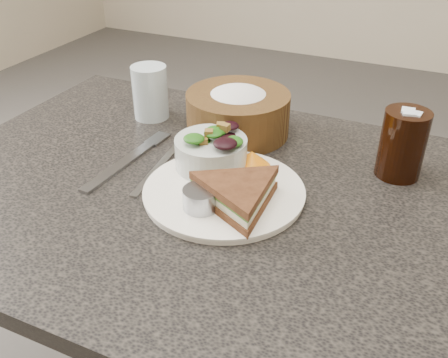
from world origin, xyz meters
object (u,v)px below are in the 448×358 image
sandwich (238,194)px  water_glass (150,92)px  salad_bowl (211,148)px  dinner_plate (224,192)px  dressing_ramekin (201,199)px  cola_glass (403,141)px  bread_basket (238,107)px  dining_table (215,341)px

sandwich → water_glass: 0.39m
salad_bowl → dinner_plate: bearing=-48.5°
sandwich → water_glass: bearing=168.9°
sandwich → dressing_ramekin: 0.06m
dinner_plate → sandwich: (0.04, -0.03, 0.03)m
salad_bowl → dressing_ramekin: salad_bowl is taller
dinner_plate → salad_bowl: 0.09m
sandwich → dressing_ramekin: sandwich is taller
dinner_plate → dressing_ramekin: (-0.01, -0.06, 0.02)m
sandwich → water_glass: size_ratio=1.48×
sandwich → salad_bowl: bearing=162.2°
dinner_plate → cola_glass: (0.24, 0.18, 0.06)m
dinner_plate → dressing_ramekin: 0.07m
dinner_plate → bread_basket: bearing=107.6°
sandwich → dinner_plate: bearing=166.6°
cola_glass → salad_bowl: bearing=-157.1°
dining_table → cola_glass: cola_glass is taller
dinner_plate → water_glass: bearing=141.6°
salad_bowl → water_glass: water_glass is taller
dinner_plate → cola_glass: bearing=36.7°
cola_glass → dressing_ramekin: bearing=-136.2°
dressing_ramekin → dining_table: bearing=101.7°
salad_bowl → cola_glass: cola_glass is taller
dressing_ramekin → water_glass: bearing=133.2°
dinner_plate → water_glass: water_glass is taller
sandwich → salad_bowl: 0.13m
dining_table → water_glass: size_ratio=9.11×
dining_table → dressing_ramekin: bearing=-78.3°
dining_table → cola_glass: size_ratio=7.76×
bread_basket → dressing_ramekin: bearing=-78.1°
dressing_ramekin → salad_bowl: bearing=108.9°
dinner_plate → sandwich: size_ratio=1.57×
dressing_ramekin → cola_glass: (0.25, 0.24, 0.04)m
water_glass → cola_glass: bearing=-3.0°
dining_table → dinner_plate: dinner_plate is taller
water_glass → bread_basket: bearing=1.3°
sandwich → cola_glass: bearing=74.3°
cola_glass → water_glass: bearing=177.0°
dining_table → dinner_plate: size_ratio=3.91×
sandwich → cola_glass: (0.20, 0.22, 0.03)m
bread_basket → water_glass: bearing=-178.7°
dinner_plate → water_glass: size_ratio=2.33×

